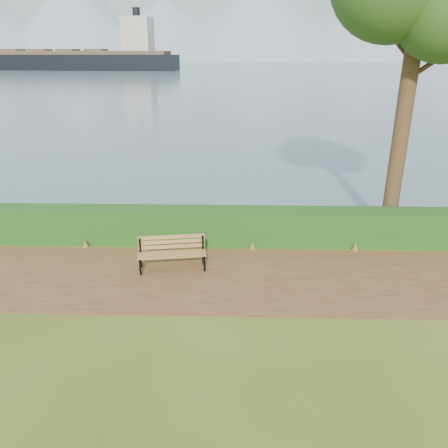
{
  "coord_description": "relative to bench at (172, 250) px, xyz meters",
  "views": [
    {
      "loc": [
        1.1,
        -9.29,
        5.21
      ],
      "look_at": [
        0.81,
        1.2,
        1.1
      ],
      "focal_mm": 35.0,
      "sensor_mm": 36.0,
      "label": 1
    }
  ],
  "objects": [
    {
      "name": "ground",
      "position": [
        0.52,
        -0.84,
        -0.5
      ],
      "size": [
        140.0,
        140.0,
        0.0
      ],
      "primitive_type": "plane",
      "color": "#435518",
      "rests_on": "ground"
    },
    {
      "name": "path",
      "position": [
        0.52,
        -0.54,
        -0.49
      ],
      "size": [
        40.0,
        3.4,
        0.01
      ],
      "primitive_type": "cube",
      "color": "#522F1C",
      "rests_on": "ground"
    },
    {
      "name": "mountains",
      "position": [
        -8.66,
        405.21,
        27.2
      ],
      "size": [
        585.0,
        190.0,
        70.0
      ],
      "color": "#8093AB",
      "rests_on": "ground"
    },
    {
      "name": "hedge",
      "position": [
        0.52,
        1.76,
        0.0
      ],
      "size": [
        32.0,
        0.85,
        1.0
      ],
      "primitive_type": "cube",
      "color": "#154112",
      "rests_on": "ground"
    },
    {
      "name": "cargo_ship",
      "position": [
        -49.19,
        141.99,
        2.56
      ],
      "size": [
        68.29,
        16.77,
        20.52
      ],
      "rotation": [
        0.0,
        0.0,
        -0.09
      ],
      "color": "black",
      "rests_on": "ground"
    },
    {
      "name": "water",
      "position": [
        0.52,
        259.16,
        -0.49
      ],
      "size": [
        700.0,
        510.0,
        0.0
      ],
      "primitive_type": "cube",
      "color": "slate",
      "rests_on": "ground"
    },
    {
      "name": "bench",
      "position": [
        0.0,
        0.0,
        0.0
      ],
      "size": [
        1.78,
        0.76,
        0.86
      ],
      "rotation": [
        0.0,
        0.0,
        0.15
      ],
      "color": "black",
      "rests_on": "ground"
    }
  ]
}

